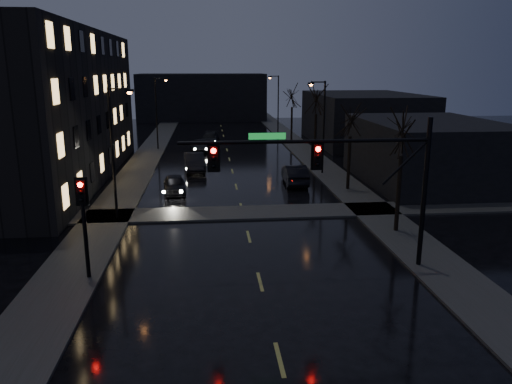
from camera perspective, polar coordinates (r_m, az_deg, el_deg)
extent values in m
cube|color=#2D2D2B|center=(48.36, -13.03, 2.93)|extent=(3.00, 140.00, 0.12)
cube|color=#2D2D2B|center=(49.10, 7.07, 3.35)|extent=(3.00, 140.00, 0.12)
cube|color=#2D2D2B|center=(31.95, -1.50, -2.38)|extent=(40.00, 3.00, 0.12)
cube|color=black|center=(44.57, -24.65, 8.82)|extent=(12.00, 30.00, 12.00)
cube|color=black|center=(42.47, 19.11, 4.35)|extent=(10.00, 14.00, 5.00)
cube|color=black|center=(63.34, 12.19, 8.23)|extent=(12.00, 18.00, 6.00)
cube|color=black|center=(90.22, -6.20, 10.75)|extent=(22.00, 10.00, 8.00)
cylinder|color=black|center=(23.88, 18.67, -0.27)|extent=(0.22, 0.22, 7.00)
cylinder|color=black|center=(21.71, 5.76, 5.77)|extent=(11.00, 0.16, 0.16)
cylinder|color=black|center=(23.17, 16.70, 3.26)|extent=(2.05, 0.10, 2.05)
cube|color=#0C591E|center=(21.41, 1.29, 6.40)|extent=(1.60, 0.04, 0.28)
cube|color=black|center=(21.41, -4.87, 3.91)|extent=(0.35, 0.28, 1.05)
sphere|color=#FF0705|center=(21.19, -4.88, 4.71)|extent=(0.22, 0.22, 0.22)
cube|color=black|center=(21.92, 7.01, 4.09)|extent=(0.35, 0.28, 1.05)
sphere|color=#FF0705|center=(21.71, 7.12, 4.88)|extent=(0.22, 0.22, 0.22)
cylinder|color=black|center=(22.82, -18.94, -4.34)|extent=(0.18, 0.18, 4.40)
cube|color=black|center=(22.34, -19.31, 0.05)|extent=(0.35, 0.28, 1.05)
sphere|color=#FF0705|center=(22.11, -19.47, 0.77)|extent=(0.22, 0.22, 0.22)
cylinder|color=black|center=(28.95, 15.95, -0.29)|extent=(0.24, 0.24, 4.40)
cylinder|color=black|center=(38.23, 10.55, 3.21)|extent=(0.24, 0.24, 4.12)
cylinder|color=black|center=(49.67, 6.78, 6.14)|extent=(0.24, 0.24, 4.68)
cylinder|color=black|center=(63.34, 4.09, 7.73)|extent=(0.24, 0.24, 4.29)
cylinder|color=black|center=(31.03, -16.04, 4.05)|extent=(0.16, 0.16, 8.00)
cylinder|color=black|center=(30.52, -15.42, 11.31)|extent=(1.20, 0.10, 0.10)
cube|color=black|center=(30.43, -14.27, 11.19)|extent=(0.50, 0.25, 0.15)
sphere|color=orange|center=(30.43, -14.26, 11.00)|extent=(0.28, 0.28, 0.28)
cylinder|color=black|center=(57.58, -11.31, 8.72)|extent=(0.16, 0.16, 8.00)
cylinder|color=black|center=(57.31, -10.89, 12.62)|extent=(1.20, 0.10, 0.10)
cube|color=black|center=(57.26, -10.27, 12.55)|extent=(0.50, 0.25, 0.15)
sphere|color=orange|center=(57.26, -10.27, 12.45)|extent=(0.28, 0.28, 0.28)
cylinder|color=black|center=(43.53, 7.74, 7.21)|extent=(0.16, 0.16, 8.00)
cylinder|color=black|center=(43.11, 7.12, 12.36)|extent=(1.20, 0.10, 0.10)
cube|color=black|center=(42.99, 6.32, 12.25)|extent=(0.50, 0.25, 0.15)
sphere|color=orange|center=(42.99, 6.31, 12.12)|extent=(0.28, 0.28, 0.28)
cylinder|color=black|center=(70.95, 2.55, 9.93)|extent=(0.16, 0.16, 8.00)
cylinder|color=black|center=(70.70, 2.09, 13.09)|extent=(1.20, 0.10, 0.10)
cube|color=black|center=(70.62, 1.60, 13.01)|extent=(0.50, 0.25, 0.15)
sphere|color=orange|center=(70.63, 1.60, 12.93)|extent=(0.28, 0.28, 0.28)
imported|color=black|center=(37.47, -9.31, 0.87)|extent=(1.92, 4.03, 1.33)
imported|color=black|center=(45.31, -7.04, 3.40)|extent=(2.16, 4.99, 1.60)
imported|color=black|center=(55.84, -6.33, 5.29)|extent=(2.52, 4.91, 1.33)
imported|color=black|center=(61.06, -5.29, 6.11)|extent=(2.54, 5.09, 1.42)
imported|color=black|center=(39.99, 4.46, 2.02)|extent=(1.81, 4.83, 1.57)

